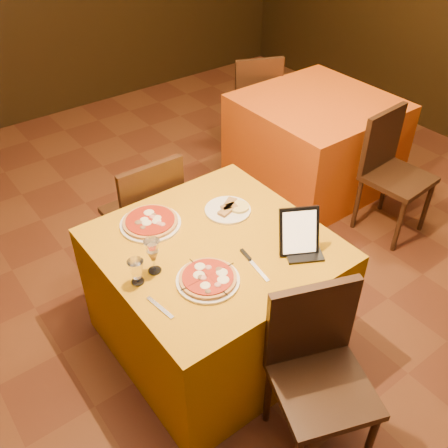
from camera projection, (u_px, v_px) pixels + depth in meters
floor at (257, 311)px, 3.18m from camera, size 6.00×7.00×0.01m
main_table at (215, 294)px, 2.78m from camera, size 1.10×1.10×0.75m
side_table at (314, 143)px, 4.13m from camera, size 1.10×1.10×0.75m
chair_main_near at (323, 388)px, 2.21m from camera, size 0.56×0.56×0.91m
chair_main_far at (142, 213)px, 3.23m from camera, size 0.41×0.41×0.91m
chair_side_near at (398, 178)px, 3.56m from camera, size 0.49×0.49×0.91m
chair_side_far at (252, 101)px, 4.59m from camera, size 0.56×0.56×0.91m
pizza_near at (208, 279)px, 2.31m from camera, size 0.30×0.30×0.03m
pizza_far at (150, 223)px, 2.65m from camera, size 0.33×0.33×0.03m
cutlet_dish at (228, 209)px, 2.75m from camera, size 0.26×0.26×0.03m
wine_glass at (153, 256)px, 2.32m from camera, size 0.08×0.08×0.19m
water_glass at (137, 272)px, 2.28m from camera, size 0.06×0.06×0.13m
tablet at (299, 231)px, 2.43m from camera, size 0.22×0.18×0.24m
knife at (255, 266)px, 2.40m from camera, size 0.06×0.24×0.01m
fork_near at (160, 308)px, 2.19m from camera, size 0.04×0.17×0.01m
fork_far at (170, 218)px, 2.71m from camera, size 0.07×0.14×0.01m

